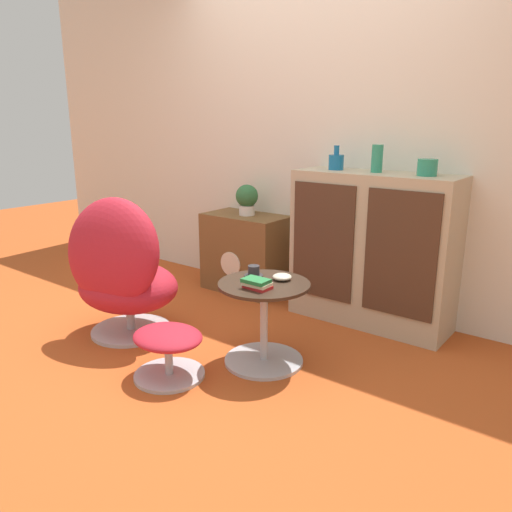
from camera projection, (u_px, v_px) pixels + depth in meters
ground_plane at (197, 357)px, 3.00m from camera, size 12.00×12.00×0.00m
wall_back at (321, 130)px, 3.69m from camera, size 6.40×0.06×2.60m
sideboard at (372, 250)px, 3.39m from camera, size 1.09×0.40×1.04m
tv_console at (246, 253)px, 4.10m from camera, size 0.68×0.40×0.63m
egg_chair at (121, 271)px, 3.18m from camera, size 0.80×0.75×0.95m
ottoman at (168, 345)px, 2.72m from camera, size 0.41×0.39×0.28m
coffee_table at (264, 321)px, 2.86m from camera, size 0.52×0.52×0.49m
vase_leftmost at (336, 161)px, 3.42m from camera, size 0.10×0.10×0.16m
vase_inner_left at (377, 159)px, 3.24m from camera, size 0.07×0.07×0.18m
vase_inner_right at (427, 167)px, 3.05m from camera, size 0.12×0.12×0.10m
potted_plant at (247, 198)px, 3.97m from camera, size 0.18×0.18×0.24m
teacup at (254, 272)px, 2.92m from camera, size 0.11×0.11×0.06m
book_stack at (257, 284)px, 2.70m from camera, size 0.15×0.11×0.06m
bowl at (282, 277)px, 2.85m from camera, size 0.11×0.11×0.04m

